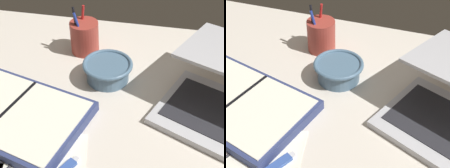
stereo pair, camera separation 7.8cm
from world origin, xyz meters
The scene contains 5 objects.
desk_top centered at (0.00, 0.00, 1.00)cm, with size 140.00×100.00×2.00cm, color beige.
bowl centered at (-0.36, 16.78, 5.23)cm, with size 14.36×14.36×5.82cm.
pen_cup centered at (-10.24, 29.44, 7.23)cm, with size 8.96×8.96×15.65cm.
planner centered at (-20.89, -3.03, 3.52)cm, with size 42.66×32.50×3.22cm.
scissors centered at (-15.39, -15.53, 2.33)cm, with size 11.97×8.26×0.80cm.
Camera 1 is at (15.29, -51.83, 60.01)cm, focal length 50.00 mm.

